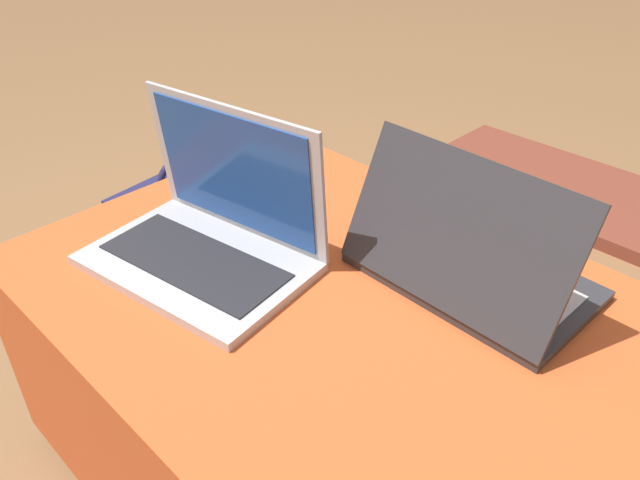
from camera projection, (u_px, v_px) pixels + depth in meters
ground_plane at (329, 477)px, 1.25m from camera, size 14.00×14.00×0.00m
ottoman at (330, 393)px, 1.12m from camera, size 1.01×0.74×0.48m
laptop_near at (210, 231)px, 1.04m from camera, size 0.40×0.30×0.25m
laptop_far at (467, 261)px, 0.97m from camera, size 0.37×0.24×0.23m
backpack at (182, 256)px, 1.57m from camera, size 0.23×0.31×0.46m
fireplace_hearth at (624, 211)px, 2.08m from camera, size 1.40×0.50×0.04m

